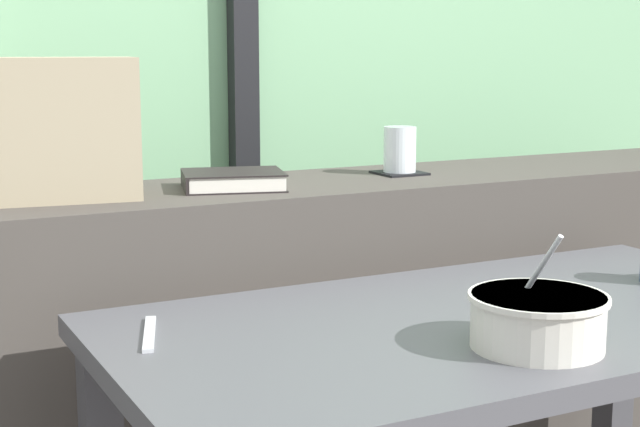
% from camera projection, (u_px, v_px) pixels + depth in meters
% --- Properties ---
extents(dark_console_ledge, '(2.80, 0.37, 0.85)m').
position_uv_depth(dark_console_ledge, '(316.00, 376.00, 2.08)').
color(dark_console_ledge, '#423D38').
rests_on(dark_console_ledge, ground).
extents(breakfast_table, '(1.21, 0.63, 0.71)m').
position_uv_depth(breakfast_table, '(481.00, 383.00, 1.54)').
color(breakfast_table, '#414145').
rests_on(breakfast_table, ground).
extents(coaster_square, '(0.10, 0.10, 0.00)m').
position_uv_depth(coaster_square, '(399.00, 173.00, 2.12)').
color(coaster_square, black).
rests_on(coaster_square, dark_console_ledge).
extents(juice_glass, '(0.07, 0.07, 0.10)m').
position_uv_depth(juice_glass, '(400.00, 151.00, 2.11)').
color(juice_glass, white).
rests_on(juice_glass, coaster_square).
extents(closed_book, '(0.23, 0.20, 0.03)m').
position_uv_depth(closed_book, '(232.00, 180.00, 1.90)').
color(closed_book, black).
rests_on(closed_book, dark_console_ledge).
extents(throw_pillow, '(0.34, 0.18, 0.26)m').
position_uv_depth(throw_pillow, '(47.00, 130.00, 1.74)').
color(throw_pillow, tan).
rests_on(throw_pillow, dark_console_ledge).
extents(soup_bowl, '(0.20, 0.20, 0.17)m').
position_uv_depth(soup_bowl, '(537.00, 321.00, 1.35)').
color(soup_bowl, silver).
rests_on(soup_bowl, breakfast_table).
extents(fork_utensil, '(0.07, 0.17, 0.01)m').
position_uv_depth(fork_utensil, '(149.00, 334.00, 1.42)').
color(fork_utensil, silver).
rests_on(fork_utensil, breakfast_table).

